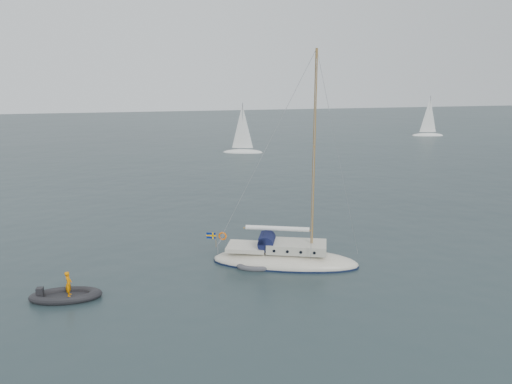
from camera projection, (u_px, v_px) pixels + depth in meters
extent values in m
plane|color=black|center=(293.00, 265.00, 34.23)|extent=(300.00, 300.00, 0.00)
ellipsoid|color=beige|center=(285.00, 262.00, 34.32)|extent=(10.00, 3.11, 1.67)
cube|color=beige|center=(296.00, 245.00, 34.24)|extent=(4.00, 2.11, 0.61)
cube|color=beige|center=(247.00, 252.00, 33.48)|extent=(2.67, 2.11, 0.28)
cylinder|color=#121639|center=(267.00, 243.00, 33.69)|extent=(1.07, 1.83, 1.07)
cube|color=#121639|center=(264.00, 240.00, 33.59)|extent=(0.50, 1.83, 0.44)
cylinder|color=olive|center=(312.00, 153.00, 33.01)|extent=(0.17, 0.17, 13.34)
cylinder|color=olive|center=(312.00, 143.00, 32.86)|extent=(0.06, 2.45, 0.06)
cylinder|color=olive|center=(278.00, 230.00, 33.66)|extent=(4.67, 0.11, 0.11)
cylinder|color=white|center=(278.00, 229.00, 33.64)|extent=(4.34, 0.31, 0.31)
cylinder|color=#96969D|center=(221.00, 247.00, 32.95)|extent=(0.04, 2.45, 0.04)
torus|color=#E96008|center=(219.00, 244.00, 33.57)|extent=(0.60, 0.11, 0.60)
cylinder|color=olive|center=(215.00, 249.00, 32.89)|extent=(0.03, 0.03, 1.00)
cube|color=navy|center=(210.00, 245.00, 32.73)|extent=(0.67, 0.02, 0.42)
cube|color=#FFB100|center=(210.00, 245.00, 32.73)|extent=(0.69, 0.03, 0.10)
cube|color=#FFB100|center=(212.00, 245.00, 32.76)|extent=(0.10, 0.03, 0.44)
cylinder|color=black|center=(272.00, 242.00, 34.91)|extent=(0.20, 0.07, 0.20)
cylinder|color=black|center=(280.00, 252.00, 32.90)|extent=(0.20, 0.07, 0.20)
cylinder|color=black|center=(284.00, 241.00, 35.12)|extent=(0.20, 0.07, 0.20)
cylinder|color=black|center=(293.00, 251.00, 33.10)|extent=(0.20, 0.07, 0.20)
cylinder|color=black|center=(296.00, 240.00, 35.33)|extent=(0.20, 0.07, 0.20)
cylinder|color=black|center=(306.00, 250.00, 33.31)|extent=(0.20, 0.07, 0.20)
cylinder|color=black|center=(308.00, 239.00, 35.54)|extent=(0.20, 0.07, 0.20)
cylinder|color=black|center=(318.00, 249.00, 33.52)|extent=(0.20, 0.07, 0.20)
cube|color=#545359|center=(255.00, 267.00, 33.51)|extent=(1.54, 0.63, 0.09)
cube|color=black|center=(66.00, 297.00, 29.00)|extent=(2.57, 1.07, 0.13)
cube|color=black|center=(40.00, 294.00, 28.59)|extent=(0.38, 0.38, 0.64)
imported|color=orange|center=(69.00, 284.00, 28.87)|extent=(0.40, 0.57, 1.49)
ellipsoid|color=white|center=(243.00, 152.00, 83.10)|extent=(6.60, 2.20, 1.10)
cylinder|color=#96969D|center=(243.00, 126.00, 82.10)|extent=(0.11, 0.11, 7.70)
cone|color=white|center=(242.00, 126.00, 82.09)|extent=(3.52, 3.52, 7.15)
ellipsoid|color=white|center=(428.00, 136.00, 105.99)|extent=(6.70, 2.23, 1.12)
cylinder|color=#96969D|center=(429.00, 115.00, 104.98)|extent=(0.11, 0.11, 7.82)
cone|color=white|center=(429.00, 115.00, 104.96)|extent=(3.57, 3.57, 7.26)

